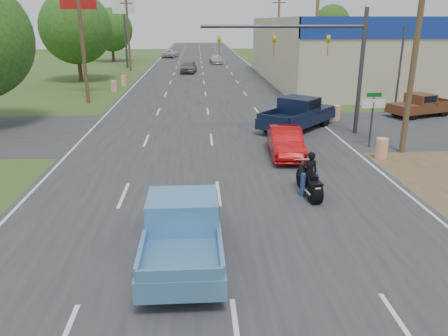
{
  "coord_description": "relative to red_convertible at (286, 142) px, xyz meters",
  "views": [
    {
      "loc": [
        -0.73,
        -7.52,
        6.28
      ],
      "look_at": [
        0.17,
        7.21,
        1.3
      ],
      "focal_mm": 35.0,
      "sensor_mm": 36.0,
      "label": 1
    }
  ],
  "objects": [
    {
      "name": "tree_5",
      "position": [
        26.5,
        82.29,
        5.19
      ],
      "size": [
        7.98,
        7.98,
        9.88
      ],
      "color": "#422D19",
      "rests_on": "ground"
    },
    {
      "name": "main_road",
      "position": [
        -3.5,
        27.29,
        -0.68
      ],
      "size": [
        15.0,
        180.0,
        0.02
      ],
      "primitive_type": "cube",
      "color": "#2D2D30",
      "rests_on": "ground"
    },
    {
      "name": "distant_car_grey",
      "position": [
        -5.28,
        36.3,
        0.07
      ],
      "size": [
        2.26,
        4.67,
        1.54
      ],
      "primitive_type": "imported",
      "rotation": [
        0.0,
        0.0,
        -0.1
      ],
      "color": "slate",
      "rests_on": "ground"
    },
    {
      "name": "lane_sign",
      "position": [
        4.7,
        1.29,
        1.21
      ],
      "size": [
        1.2,
        0.08,
        2.52
      ],
      "color": "#3F3F44",
      "rests_on": "ground"
    },
    {
      "name": "tree_1",
      "position": [
        -17.0,
        29.29,
        4.88
      ],
      "size": [
        7.56,
        7.56,
        9.36
      ],
      "color": "#422D19",
      "rests_on": "ground"
    },
    {
      "name": "barrel_3",
      "position": [
        -11.7,
        25.29,
        -0.19
      ],
      "size": [
        0.56,
        0.56,
        1.0
      ],
      "primitive_type": "cylinder",
      "color": "orange",
      "rests_on": "ground"
    },
    {
      "name": "barrel_2",
      "position": [
        -12.0,
        21.29,
        -0.19
      ],
      "size": [
        0.56,
        0.56,
        1.0
      ],
      "primitive_type": "cylinder",
      "color": "orange",
      "rests_on": "ground"
    },
    {
      "name": "utility_pole_1",
      "position": [
        6.0,
        0.29,
        4.62
      ],
      "size": [
        2.0,
        0.28,
        10.0
      ],
      "color": "#4C3823",
      "rests_on": "ground"
    },
    {
      "name": "utility_pole_5",
      "position": [
        -13.0,
        15.29,
        4.62
      ],
      "size": [
        2.0,
        0.28,
        10.0
      ],
      "color": "#4C3823",
      "rests_on": "ground"
    },
    {
      "name": "red_convertible",
      "position": [
        0.0,
        0.0,
        0.0
      ],
      "size": [
        1.75,
        4.31,
        1.39
      ],
      "primitive_type": "imported",
      "rotation": [
        0.0,
        0.0,
        -0.07
      ],
      "color": "#A50709",
      "rests_on": "ground"
    },
    {
      "name": "utility_pole_2",
      "position": [
        6.0,
        18.29,
        4.62
      ],
      "size": [
        2.0,
        0.28,
        10.0
      ],
      "color": "#4C3823",
      "rests_on": "ground"
    },
    {
      "name": "rider",
      "position": [
        -0.12,
        -5.15,
        0.13
      ],
      "size": [
        0.63,
        0.45,
        1.65
      ],
      "primitive_type": "imported",
      "rotation": [
        0.0,
        0.0,
        3.23
      ],
      "color": "black",
      "rests_on": "ground"
    },
    {
      "name": "pole_sign_left_near",
      "position": [
        -14.0,
        19.29,
        6.48
      ],
      "size": [
        3.0,
        0.35,
        9.2
      ],
      "color": "#3F3F44",
      "rests_on": "ground"
    },
    {
      "name": "distant_car_white",
      "position": [
        -8.99,
        61.43,
        -0.01
      ],
      "size": [
        3.1,
        5.28,
        1.38
      ],
      "primitive_type": "imported",
      "rotation": [
        0.0,
        0.0,
        2.97
      ],
      "color": "silver",
      "rests_on": "ground"
    },
    {
      "name": "tree_2",
      "position": [
        -17.7,
        53.29,
        4.26
      ],
      "size": [
        6.72,
        6.72,
        8.32
      ],
      "color": "#422D19",
      "rests_on": "ground"
    },
    {
      "name": "street_name_sign",
      "position": [
        5.3,
        2.79,
        0.91
      ],
      "size": [
        0.8,
        0.08,
        2.61
      ],
      "color": "#3F3F44",
      "rests_on": "ground"
    },
    {
      "name": "tree_6",
      "position": [
        -33.5,
        82.29,
        5.81
      ],
      "size": [
        8.82,
        8.82,
        10.92
      ],
      "color": "#422D19",
      "rests_on": "ground"
    },
    {
      "name": "utility_pole_3",
      "position": [
        6.0,
        36.29,
        4.62
      ],
      "size": [
        2.0,
        0.28,
        10.0
      ],
      "color": "#4C3823",
      "rests_on": "ground"
    },
    {
      "name": "ground",
      "position": [
        -3.5,
        -12.71,
        -0.69
      ],
      "size": [
        200.0,
        200.0,
        0.0
      ],
      "primitive_type": "plane",
      "color": "#344E1F",
      "rests_on": "ground"
    },
    {
      "name": "utility_pole_6",
      "position": [
        -13.0,
        39.29,
        4.62
      ],
      "size": [
        2.0,
        0.28,
        10.0
      ],
      "color": "#4C3823",
      "rests_on": "ground"
    },
    {
      "name": "barrel_1",
      "position": [
        4.9,
        7.79,
        -0.19
      ],
      "size": [
        0.56,
        0.56,
        1.0
      ],
      "primitive_type": "cylinder",
      "color": "orange",
      "rests_on": "ground"
    },
    {
      "name": "blue_pickup",
      "position": [
        -4.7,
        -9.22,
        0.21
      ],
      "size": [
        2.08,
        5.38,
        1.78
      ],
      "rotation": [
        0.0,
        0.0,
        0.0
      ],
      "color": "black",
      "rests_on": "ground"
    },
    {
      "name": "signal_mast",
      "position": [
        2.32,
        4.29,
        4.11
      ],
      "size": [
        9.12,
        0.4,
        7.0
      ],
      "color": "#3F3F44",
      "rests_on": "ground"
    },
    {
      "name": "motorcycle",
      "position": [
        -0.11,
        -5.22,
        -0.15
      ],
      "size": [
        0.74,
        2.42,
        1.22
      ],
      "rotation": [
        0.0,
        0.0,
        0.09
      ],
      "color": "black",
      "rests_on": "ground"
    },
    {
      "name": "brown_pickup",
      "position": [
        11.03,
        8.73,
        0.09
      ],
      "size": [
        5.02,
        3.31,
        1.55
      ],
      "rotation": [
        0.0,
        0.0,
        1.92
      ],
      "color": "black",
      "rests_on": "ground"
    },
    {
      "name": "pole_sign_left_far",
      "position": [
        -14.0,
        43.29,
        6.48
      ],
      "size": [
        3.0,
        0.35,
        9.2
      ],
      "color": "#3F3F44",
      "rests_on": "ground"
    },
    {
      "name": "navy_pickup",
      "position": [
        1.89,
        5.57,
        0.28
      ],
      "size": [
        5.56,
        5.86,
        1.94
      ],
      "rotation": [
        0.0,
        0.0,
        -0.73
      ],
      "color": "black",
      "rests_on": "ground"
    },
    {
      "name": "barrel_0",
      "position": [
        4.5,
        -0.71,
        -0.19
      ],
      "size": [
        0.56,
        0.56,
        1.0
      ],
      "primitive_type": "cylinder",
      "color": "orange",
      "rests_on": "ground"
    },
    {
      "name": "distant_car_silver",
      "position": [
        -1.21,
        48.6,
        -0.05
      ],
      "size": [
        2.24,
        4.62,
        1.3
      ],
      "primitive_type": "imported",
      "rotation": [
        0.0,
        0.0,
        0.1
      ],
      "color": "silver",
      "rests_on": "ground"
    },
    {
      "name": "cross_road",
      "position": [
        -3.5,
        5.29,
        -0.69
      ],
      "size": [
        120.0,
        10.0,
        0.02
      ],
      "primitive_type": "cube",
      "color": "#2D2D30",
      "rests_on": "ground"
    }
  ]
}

